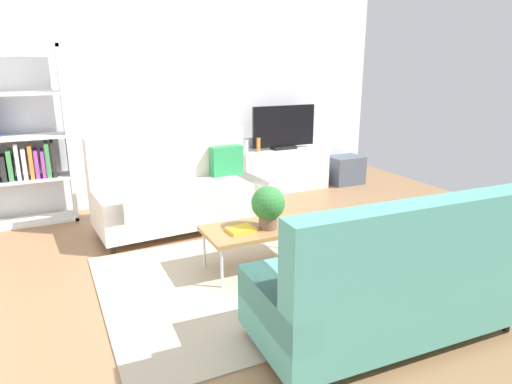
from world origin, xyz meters
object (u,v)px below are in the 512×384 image
object	(u,v)px
bottle_0	(258,145)
coffee_table	(262,229)
couch_green	(390,283)
table_book_0	(241,230)
vase_0	(246,146)
tv_console	(282,169)
potted_plant	(268,205)
couch_beige	(179,191)
storage_trunk	(346,170)
tv	(284,128)
bookshelf	(15,144)

from	to	relation	value
bottle_0	coffee_table	bearing A→B (deg)	-114.70
couch_green	table_book_0	size ratio (longest dim) A/B	8.04
vase_0	coffee_table	bearing A→B (deg)	-110.73
couch_green	tv_console	distance (m)	3.92
couch_green	bottle_0	size ratio (longest dim) A/B	9.58
vase_0	potted_plant	bearing A→B (deg)	-109.69
potted_plant	bottle_0	xyz separation A→B (m)	(1.02, 2.34, 0.10)
couch_beige	vase_0	xyz separation A→B (m)	(1.29, 0.94, 0.28)
couch_green	storage_trunk	xyz separation A→B (m)	(2.29, 3.63, -0.22)
couch_green	tv	bearing A→B (deg)	74.42
tv_console	bottle_0	distance (m)	0.60
tv	vase_0	xyz separation A→B (m)	(-0.58, 0.07, -0.23)
bottle_0	storage_trunk	bearing A→B (deg)	-2.25
couch_beige	tv_console	size ratio (longest dim) A/B	1.40
tv_console	couch_beige	bearing A→B (deg)	-154.51
table_book_0	bottle_0	size ratio (longest dim) A/B	1.19
tv	bookshelf	xyz separation A→B (m)	(-3.54, 0.04, 0.03)
tv_console	bookshelf	bearing A→B (deg)	179.68
bookshelf	table_book_0	size ratio (longest dim) A/B	8.75
coffee_table	couch_beige	bearing A→B (deg)	105.41
table_book_0	vase_0	distance (m)	2.66
couch_green	tv_console	bearing A→B (deg)	74.51
tv_console	bottle_0	bearing A→B (deg)	-174.68
couch_green	coffee_table	size ratio (longest dim) A/B	1.76
tv	vase_0	bearing A→B (deg)	173.12
couch_beige	tv	size ratio (longest dim) A/B	1.96
tv	bottle_0	distance (m)	0.48
bookshelf	storage_trunk	xyz separation A→B (m)	(4.64, -0.12, -0.76)
couch_beige	bookshelf	xyz separation A→B (m)	(-1.67, 0.91, 0.54)
bookshelf	table_book_0	distance (m)	3.04
couch_beige	tv	bearing A→B (deg)	-159.19
couch_green	storage_trunk	size ratio (longest dim) A/B	3.71
couch_green	coffee_table	world-z (taller)	couch_green
bookshelf	table_book_0	xyz separation A→B (m)	(1.83, -2.36, -0.55)
coffee_table	vase_0	xyz separation A→B (m)	(0.89, 2.36, 0.33)
couch_beige	bookshelf	distance (m)	1.98
storage_trunk	coffee_table	bearing A→B (deg)	-139.34
couch_beige	storage_trunk	bearing A→B (deg)	-169.28
couch_green	tv	world-z (taller)	tv
couch_beige	couch_green	xyz separation A→B (m)	(0.68, -2.84, 0.00)
bookshelf	potted_plant	world-z (taller)	bookshelf
couch_beige	bottle_0	size ratio (longest dim) A/B	9.71
potted_plant	tv	bearing A→B (deg)	58.42
vase_0	couch_green	bearing A→B (deg)	-99.16
tv_console	bookshelf	size ratio (longest dim) A/B	0.67
coffee_table	storage_trunk	xyz separation A→B (m)	(2.57, 2.21, -0.17)
table_book_0	vase_0	size ratio (longest dim) A/B	1.44
storage_trunk	tv_console	bearing A→B (deg)	174.81
potted_plant	table_book_0	size ratio (longest dim) A/B	1.66
bottle_0	tv	bearing A→B (deg)	2.67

